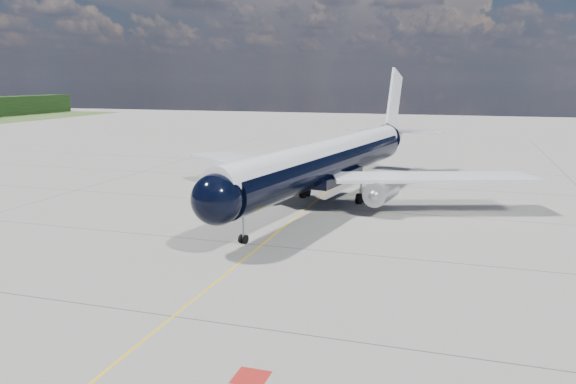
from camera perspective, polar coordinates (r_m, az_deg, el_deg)
ground at (r=65.60m, az=3.29°, el=-0.57°), size 320.00×320.00×0.00m
taxiway_centerline at (r=60.88m, az=2.14°, el=-1.50°), size 0.16×160.00×0.01m
red_marking at (r=27.54m, az=-3.79°, el=-18.27°), size 1.60×1.60×0.01m
main_airliner at (r=63.45m, az=4.52°, el=3.34°), size 42.71×52.51×15.23m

